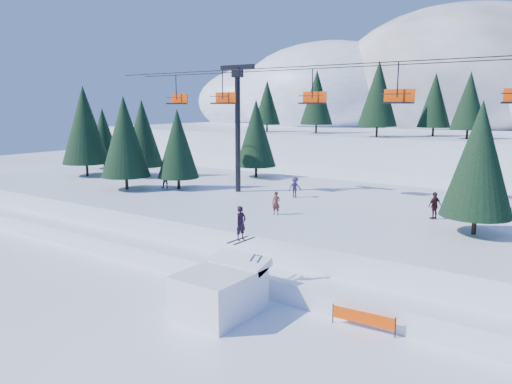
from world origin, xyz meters
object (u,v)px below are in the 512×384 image
Objects in this scene: chairlift at (361,109)px; banner_near at (363,318)px; banner_far at (390,315)px; jump_kicker at (220,290)px.

banner_near is (6.30, -13.45, -8.78)m from chairlift.
banner_near is at bearing -129.88° from banner_far.
banner_near is at bearing -64.90° from chairlift.
chairlift is 16.54× the size of banner_far.
banner_far is (0.84, 1.01, 0.00)m from banner_near.
jump_kicker is 1.76× the size of banner_far.
jump_kicker reaches higher than banner_near.
jump_kicker is 0.11× the size of chairlift.
jump_kicker reaches higher than banner_far.
jump_kicker is 7.70m from banner_far.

